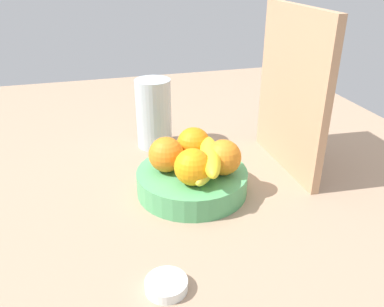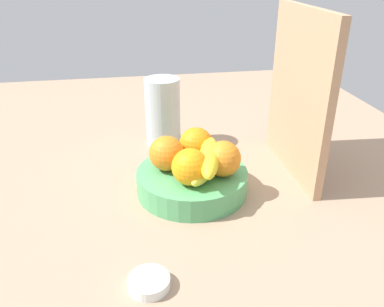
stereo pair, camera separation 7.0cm
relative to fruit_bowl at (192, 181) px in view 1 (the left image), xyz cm
name	(u,v)px [view 1 (the left image)]	position (x,y,z in cm)	size (l,w,h in cm)	color
ground_plane	(181,193)	(-2.28, -1.96, -3.94)	(180.00, 140.00, 3.00)	#9C7F66
fruit_bowl	(192,181)	(0.00, 0.00, 0.00)	(23.06, 23.06, 4.87)	#50A465
orange_front_left	(166,154)	(-1.71, -5.00, 6.06)	(7.25, 7.25, 7.25)	orange
orange_front_right	(193,167)	(4.90, -1.22, 6.06)	(7.25, 7.25, 7.25)	orange
orange_center	(223,157)	(2.64, 5.81, 6.06)	(7.25, 7.25, 7.25)	orange
orange_back_left	(194,144)	(-5.10, 1.78, 6.06)	(7.25, 7.25, 7.25)	orange
banana_bunch	(209,160)	(2.01, 3.05, 5.54)	(17.91, 12.14, 6.20)	yellow
cutting_board	(292,92)	(-5.82, 24.40, 15.56)	(28.00, 1.80, 36.00)	tan
thermos_tumbler	(154,114)	(-24.72, -3.23, 6.38)	(8.96, 8.96, 17.64)	#B2BFC5
jar_lid	(166,285)	(25.85, -11.14, -1.60)	(6.44, 6.44, 1.68)	white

